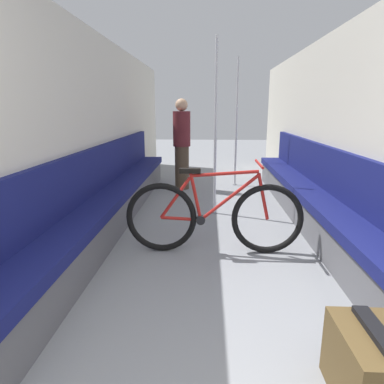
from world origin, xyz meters
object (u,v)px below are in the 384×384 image
at_px(bicycle, 214,216).
at_px(grab_pole_far, 236,125).
at_px(bench_seat_row_right, 315,201).
at_px(luggage_bag, 372,370).
at_px(grab_pole_near, 215,131).
at_px(passenger_standing, 182,143).
at_px(bench_seat_row_left, 113,199).

distance_m(bicycle, grab_pole_far, 3.20).
height_order(bench_seat_row_right, luggage_bag, bench_seat_row_right).
xyz_separation_m(grab_pole_near, grab_pole_far, (0.41, 1.79, 0.00)).
distance_m(bicycle, luggage_bag, 1.93).
bearing_deg(passenger_standing, bench_seat_row_left, -97.71).
distance_m(bench_seat_row_right, bicycle, 1.45).
xyz_separation_m(bench_seat_row_right, passenger_standing, (-1.73, 1.95, 0.48)).
relative_size(grab_pole_far, luggage_bag, 4.87).
bearing_deg(grab_pole_far, passenger_standing, -160.70).
xyz_separation_m(bench_seat_row_left, luggage_bag, (1.95, -2.58, -0.13)).
xyz_separation_m(bench_seat_row_left, grab_pole_far, (1.66, 2.29, 0.78)).
distance_m(bench_seat_row_left, passenger_standing, 2.13).
distance_m(bicycle, grab_pole_near, 1.49).
bearing_deg(bench_seat_row_right, grab_pole_near, 157.36).
bearing_deg(bench_seat_row_right, bicycle, -146.46).
distance_m(bench_seat_row_left, luggage_bag, 3.24).
height_order(bench_seat_row_left, grab_pole_near, grab_pole_near).
height_order(grab_pole_far, passenger_standing, grab_pole_far).
xyz_separation_m(grab_pole_far, passenger_standing, (-0.96, -0.34, -0.30)).
height_order(grab_pole_near, passenger_standing, grab_pole_near).
xyz_separation_m(bench_seat_row_left, bench_seat_row_right, (2.43, 0.00, 0.00)).
relative_size(bench_seat_row_right, bicycle, 3.18).
relative_size(bench_seat_row_left, passenger_standing, 3.54).
xyz_separation_m(bench_seat_row_left, passenger_standing, (0.70, 1.95, 0.48)).
xyz_separation_m(grab_pole_near, passenger_standing, (-0.55, 1.46, -0.30)).
relative_size(bicycle, grab_pole_far, 0.77).
xyz_separation_m(bicycle, grab_pole_far, (0.43, 3.09, 0.73)).
distance_m(grab_pole_far, passenger_standing, 1.06).
height_order(bicycle, grab_pole_near, grab_pole_near).
height_order(bench_seat_row_right, bicycle, bench_seat_row_right).
xyz_separation_m(bicycle, grab_pole_near, (0.03, 1.30, 0.73)).
bearing_deg(grab_pole_far, bench_seat_row_right, -71.28).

